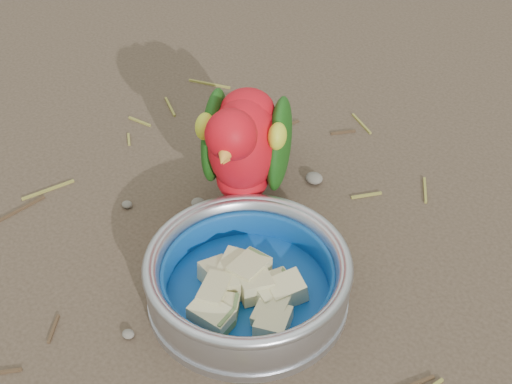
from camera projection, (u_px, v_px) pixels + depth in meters
The scene contains 6 objects.
ground at pixel (196, 337), 0.82m from camera, with size 60.00×60.00×0.00m, color #4D3D2F.
food_bowl at pixel (248, 295), 0.85m from camera, with size 0.22×0.22×0.02m, color #B2B2BA.
bowl_wall at pixel (248, 276), 0.83m from camera, with size 0.22×0.22×0.04m, color #B2B2BA, non-canonical shape.
fruit_wedges at pixel (248, 281), 0.84m from camera, with size 0.13×0.13×0.03m, color #C8BD88, non-canonical shape.
lory_parrot at pixel (244, 155), 0.91m from camera, with size 0.10×0.22×0.18m, color red, non-canonical shape.
ground_debris at pixel (248, 339), 0.81m from camera, with size 0.90×0.80×0.01m, color olive, non-canonical shape.
Camera 1 is at (0.35, -0.39, 0.65)m, focal length 55.00 mm.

